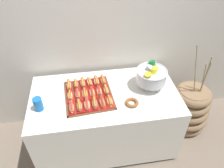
% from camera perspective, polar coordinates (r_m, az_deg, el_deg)
% --- Properties ---
extents(ground_plane, '(10.00, 10.00, 0.00)m').
position_cam_1_polar(ground_plane, '(2.84, -1.58, -14.43)').
color(ground_plane, '#7A6B5B').
extents(back_wall, '(6.00, 0.10, 2.60)m').
position_cam_1_polar(back_wall, '(2.39, -3.89, 15.04)').
color(back_wall, silver).
rests_on(back_wall, ground_plane).
extents(buffet_table, '(1.56, 0.84, 0.78)m').
position_cam_1_polar(buffet_table, '(2.51, -1.75, -8.98)').
color(buffet_table, white).
rests_on(buffet_table, ground_plane).
extents(floor_vase, '(0.53, 0.53, 1.19)m').
position_cam_1_polar(floor_vase, '(2.93, 19.72, -6.27)').
color(floor_vase, '#896B4C').
rests_on(floor_vase, ground_plane).
extents(serving_tray, '(0.52, 0.56, 0.01)m').
position_cam_1_polar(serving_tray, '(2.24, -6.24, -3.02)').
color(serving_tray, brown).
rests_on(serving_tray, buffet_table).
extents(hot_dog_0, '(0.07, 0.17, 0.06)m').
position_cam_1_polar(hot_dog_0, '(2.10, -10.74, -6.17)').
color(hot_dog_0, '#B21414').
rests_on(hot_dog_0, serving_tray).
extents(hot_dog_1, '(0.08, 0.16, 0.06)m').
position_cam_1_polar(hot_dog_1, '(2.10, -8.70, -5.84)').
color(hot_dog_1, '#B21414').
rests_on(hot_dog_1, serving_tray).
extents(hot_dog_2, '(0.07, 0.17, 0.06)m').
position_cam_1_polar(hot_dog_2, '(2.10, -6.66, -5.57)').
color(hot_dog_2, red).
rests_on(hot_dog_2, serving_tray).
extents(hot_dog_3, '(0.07, 0.17, 0.06)m').
position_cam_1_polar(hot_dog_3, '(2.10, -4.64, -5.21)').
color(hot_dog_3, '#B21414').
rests_on(hot_dog_3, serving_tray).
extents(hot_dog_4, '(0.07, 0.19, 0.06)m').
position_cam_1_polar(hot_dog_4, '(2.11, -2.62, -4.95)').
color(hot_dog_4, red).
rests_on(hot_dog_4, serving_tray).
extents(hot_dog_5, '(0.07, 0.17, 0.06)m').
position_cam_1_polar(hot_dog_5, '(2.12, -0.63, -4.65)').
color(hot_dog_5, red).
rests_on(hot_dog_5, serving_tray).
extents(hot_dog_6, '(0.07, 0.17, 0.06)m').
position_cam_1_polar(hot_dog_6, '(2.22, -11.09, -3.18)').
color(hot_dog_6, red).
rests_on(hot_dog_6, serving_tray).
extents(hot_dog_7, '(0.07, 0.15, 0.06)m').
position_cam_1_polar(hot_dog_7, '(2.21, -9.18, -2.84)').
color(hot_dog_7, red).
rests_on(hot_dog_7, serving_tray).
extents(hot_dog_8, '(0.07, 0.18, 0.06)m').
position_cam_1_polar(hot_dog_8, '(2.22, -7.25, -2.62)').
color(hot_dog_8, red).
rests_on(hot_dog_8, serving_tray).
extents(hot_dog_9, '(0.07, 0.17, 0.06)m').
position_cam_1_polar(hot_dog_9, '(2.22, -5.34, -2.34)').
color(hot_dog_9, red).
rests_on(hot_dog_9, serving_tray).
extents(hot_dog_10, '(0.07, 0.16, 0.06)m').
position_cam_1_polar(hot_dog_10, '(2.23, -3.44, -2.04)').
color(hot_dog_10, red).
rests_on(hot_dog_10, serving_tray).
extents(hot_dog_11, '(0.07, 0.17, 0.06)m').
position_cam_1_polar(hot_dog_11, '(2.24, -1.55, -1.74)').
color(hot_dog_11, '#B21414').
rests_on(hot_dog_11, serving_tray).
extents(hot_dog_12, '(0.07, 0.18, 0.06)m').
position_cam_1_polar(hot_dog_12, '(2.34, -11.42, -0.43)').
color(hot_dog_12, '#B21414').
rests_on(hot_dog_12, serving_tray).
extents(hot_dog_13, '(0.06, 0.15, 0.06)m').
position_cam_1_polar(hot_dog_13, '(2.34, -9.61, -0.15)').
color(hot_dog_13, '#B21414').
rests_on(hot_dog_13, serving_tray).
extents(hot_dog_14, '(0.07, 0.17, 0.07)m').
position_cam_1_polar(hot_dog_14, '(2.34, -7.79, 0.14)').
color(hot_dog_14, '#B21414').
rests_on(hot_dog_14, serving_tray).
extents(hot_dog_15, '(0.08, 0.16, 0.06)m').
position_cam_1_polar(hot_dog_15, '(2.35, -5.97, 0.32)').
color(hot_dog_15, '#B21414').
rests_on(hot_dog_15, serving_tray).
extents(hot_dog_16, '(0.08, 0.17, 0.06)m').
position_cam_1_polar(hot_dog_16, '(2.35, -4.18, 0.66)').
color(hot_dog_16, '#B21414').
rests_on(hot_dog_16, serving_tray).
extents(hot_dog_17, '(0.07, 0.18, 0.06)m').
position_cam_1_polar(hot_dog_17, '(2.36, -2.38, 0.88)').
color(hot_dog_17, red).
rests_on(hot_dog_17, serving_tray).
extents(punch_bowl, '(0.33, 0.33, 0.27)m').
position_cam_1_polar(punch_bowl, '(2.28, 10.40, 2.25)').
color(punch_bowl, silver).
rests_on(punch_bowl, buffet_table).
extents(cup_stack, '(0.09, 0.09, 0.14)m').
position_cam_1_polar(cup_stack, '(2.16, -19.08, -5.09)').
color(cup_stack, blue).
rests_on(cup_stack, buffet_table).
extents(donut, '(0.14, 0.14, 0.03)m').
position_cam_1_polar(donut, '(2.14, 5.32, -4.95)').
color(donut, brown).
rests_on(donut, buffet_table).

